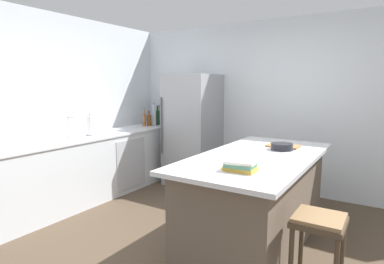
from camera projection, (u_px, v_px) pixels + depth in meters
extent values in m
plane|color=#4C3D2D|center=(198.00, 248.00, 3.21)|extent=(7.20, 7.20, 0.00)
cube|color=silver|center=(274.00, 107.00, 4.90)|extent=(6.00, 0.10, 2.60)
cube|color=silver|center=(44.00, 109.00, 4.32)|extent=(0.10, 6.00, 2.60)
cube|color=silver|center=(96.00, 166.00, 4.68)|extent=(0.66, 3.15, 0.89)
cube|color=silver|center=(95.00, 135.00, 4.61)|extent=(0.69, 3.18, 0.03)
cube|color=#B2B5BA|center=(131.00, 164.00, 4.83)|extent=(0.01, 0.60, 0.75)
cube|color=brown|center=(257.00, 201.00, 3.28)|extent=(0.88, 1.93, 0.89)
cube|color=silver|center=(258.00, 157.00, 3.21)|extent=(1.04, 2.13, 0.04)
cube|color=#93969B|center=(193.00, 130.00, 5.25)|extent=(0.76, 0.75, 1.80)
cylinder|color=#4C4C51|center=(161.00, 126.00, 5.08)|extent=(0.02, 0.02, 0.90)
cylinder|color=#473828|center=(301.00, 250.00, 2.57)|extent=(0.04, 0.04, 0.62)
cylinder|color=#473828|center=(341.00, 261.00, 2.41)|extent=(0.04, 0.04, 0.62)
cube|color=#473828|center=(319.00, 222.00, 2.31)|extent=(0.36, 0.36, 0.04)
cube|color=olive|center=(319.00, 218.00, 2.31)|extent=(0.34, 0.34, 0.03)
cylinder|color=silver|center=(69.00, 137.00, 4.32)|extent=(0.05, 0.05, 0.02)
cylinder|color=silver|center=(68.00, 126.00, 4.30)|extent=(0.02, 0.02, 0.28)
cylinder|color=silver|center=(71.00, 117.00, 4.25)|extent=(0.14, 0.02, 0.02)
cylinder|color=gray|center=(91.00, 135.00, 4.53)|extent=(0.14, 0.14, 0.01)
cylinder|color=white|center=(90.00, 125.00, 4.51)|extent=(0.11, 0.11, 0.26)
cylinder|color=gray|center=(90.00, 115.00, 4.49)|extent=(0.02, 0.02, 0.04)
cylinder|color=olive|center=(159.00, 118.00, 5.81)|extent=(0.05, 0.05, 0.23)
cylinder|color=olive|center=(159.00, 109.00, 5.79)|extent=(0.02, 0.02, 0.09)
cylinder|color=black|center=(159.00, 106.00, 5.78)|extent=(0.02, 0.02, 0.01)
cylinder|color=#19381E|center=(158.00, 118.00, 5.72)|extent=(0.07, 0.07, 0.25)
cylinder|color=#19381E|center=(158.00, 108.00, 5.69)|extent=(0.03, 0.03, 0.08)
cylinder|color=black|center=(158.00, 106.00, 5.69)|extent=(0.04, 0.04, 0.01)
cylinder|color=silver|center=(154.00, 117.00, 5.64)|extent=(0.08, 0.08, 0.28)
cylinder|color=silver|center=(154.00, 107.00, 5.62)|extent=(0.03, 0.03, 0.10)
cylinder|color=black|center=(154.00, 104.00, 5.61)|extent=(0.03, 0.03, 0.01)
cylinder|color=brown|center=(149.00, 121.00, 5.57)|extent=(0.08, 0.08, 0.19)
cylinder|color=brown|center=(149.00, 113.00, 5.55)|extent=(0.03, 0.03, 0.06)
cylinder|color=black|center=(149.00, 111.00, 5.55)|extent=(0.03, 0.03, 0.01)
cylinder|color=#994C23|center=(144.00, 120.00, 5.51)|extent=(0.05, 0.05, 0.22)
cylinder|color=#994C23|center=(144.00, 111.00, 5.49)|extent=(0.02, 0.02, 0.08)
cylinder|color=black|center=(144.00, 109.00, 5.48)|extent=(0.02, 0.02, 0.01)
cube|color=gold|center=(240.00, 169.00, 2.60)|extent=(0.26, 0.16, 0.03)
cube|color=#4C7F60|center=(240.00, 165.00, 2.59)|extent=(0.24, 0.19, 0.03)
cube|color=silver|center=(240.00, 162.00, 2.59)|extent=(0.26, 0.20, 0.02)
cylinder|color=black|center=(282.00, 147.00, 3.45)|extent=(0.23, 0.23, 0.07)
cube|color=#9E7042|center=(283.00, 146.00, 3.63)|extent=(0.35, 0.24, 0.02)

